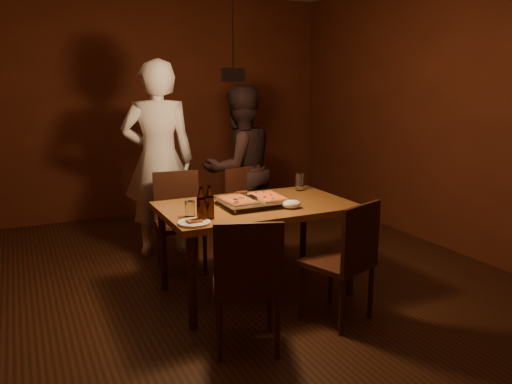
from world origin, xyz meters
name	(u,v)px	position (x,y,z in m)	size (l,w,h in m)	color
room_shell	(234,124)	(0.00, 0.00, 1.40)	(6.00, 6.00, 6.00)	#3A1C0F
dining_table	(256,213)	(0.22, 0.08, 0.68)	(1.50, 0.90, 0.75)	brown
chair_far_left	(179,211)	(-0.17, 0.91, 0.54)	(0.47, 0.47, 0.49)	#38190F
chair_far_right	(250,205)	(0.52, 0.83, 0.54)	(0.52, 0.52, 0.49)	#38190F
chair_near_left	(247,274)	(-0.23, -0.74, 0.54)	(0.54, 0.54, 0.49)	#38190F
chair_near_right	(347,251)	(0.58, -0.66, 0.54)	(0.54, 0.54, 0.49)	#38190F
pizza_tray	(254,202)	(0.20, 0.07, 0.77)	(0.55, 0.45, 0.05)	silver
pizza_meat	(237,200)	(0.05, 0.07, 0.81)	(0.21, 0.34, 0.02)	maroon
pizza_cheese	(268,196)	(0.32, 0.07, 0.81)	(0.22, 0.35, 0.02)	gold
spatula	(253,196)	(0.21, 0.10, 0.81)	(0.09, 0.24, 0.04)	silver
beer_bottle_a	(201,204)	(-0.33, -0.20, 0.88)	(0.07, 0.07, 0.25)	black
beer_bottle_b	(210,202)	(-0.26, -0.16, 0.87)	(0.06, 0.06, 0.24)	black
water_glass_left	(190,209)	(-0.37, -0.04, 0.81)	(0.07, 0.07, 0.11)	silver
water_glass_right	(300,182)	(0.80, 0.38, 0.83)	(0.07, 0.07, 0.15)	silver
plate_slice	(194,222)	(-0.40, -0.24, 0.76)	(0.23, 0.23, 0.03)	white
napkin	(292,204)	(0.41, -0.15, 0.78)	(0.15, 0.12, 0.06)	white
diner_white	(159,160)	(-0.22, 1.37, 0.96)	(0.70, 0.46, 1.91)	white
diner_dark	(239,169)	(0.57, 1.19, 0.83)	(0.81, 0.63, 1.67)	black
pendant_lamp	(233,73)	(0.00, 0.00, 1.76)	(0.18, 0.18, 1.10)	black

